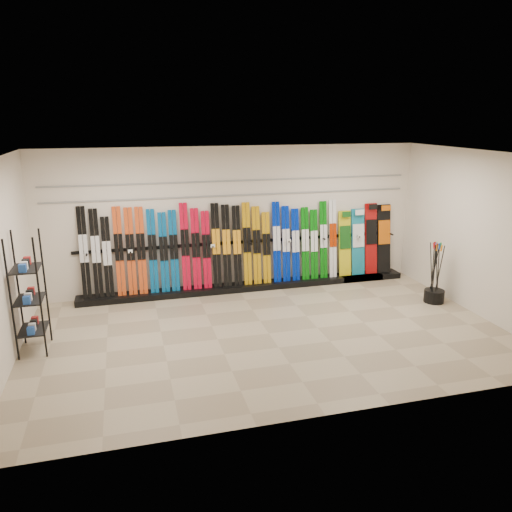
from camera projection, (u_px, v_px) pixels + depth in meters
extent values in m
plane|color=gray|center=(269.00, 333.00, 8.51)|extent=(8.00, 8.00, 0.00)
plane|color=beige|center=(236.00, 219.00, 10.43)|extent=(8.00, 0.00, 8.00)
plane|color=beige|center=(1.00, 268.00, 7.11)|extent=(0.00, 5.00, 5.00)
plane|color=beige|center=(479.00, 234.00, 9.10)|extent=(0.00, 5.00, 5.00)
plane|color=silver|center=(270.00, 155.00, 7.69)|extent=(8.00, 8.00, 0.00)
cube|color=black|center=(249.00, 286.00, 10.67)|extent=(8.00, 0.40, 0.12)
cube|color=black|center=(84.00, 253.00, 9.66)|extent=(0.17, 0.25, 1.80)
cube|color=black|center=(96.00, 254.00, 9.72)|extent=(0.17, 0.25, 1.74)
cube|color=black|center=(107.00, 257.00, 9.78)|extent=(0.17, 0.22, 1.58)
cube|color=#CD4517|center=(119.00, 252.00, 9.82)|extent=(0.17, 0.25, 1.77)
cube|color=#CD4517|center=(130.00, 252.00, 9.88)|extent=(0.17, 0.25, 1.74)
cube|color=#CD4517|center=(141.00, 251.00, 9.93)|extent=(0.17, 0.25, 1.74)
cube|color=#054E88|center=(153.00, 251.00, 9.99)|extent=(0.17, 0.24, 1.68)
cube|color=#054E88|center=(164.00, 252.00, 10.05)|extent=(0.17, 0.23, 1.61)
cube|color=#054E88|center=(174.00, 251.00, 10.10)|extent=(0.17, 0.23, 1.65)
cube|color=red|center=(185.00, 247.00, 10.15)|extent=(0.17, 0.25, 1.78)
cube|color=red|center=(196.00, 249.00, 10.21)|extent=(0.17, 0.24, 1.66)
cube|color=red|center=(206.00, 250.00, 10.27)|extent=(0.17, 0.23, 1.60)
cube|color=black|center=(216.00, 246.00, 10.31)|extent=(0.17, 0.25, 1.74)
cube|color=black|center=(226.00, 246.00, 10.37)|extent=(0.17, 0.24, 1.71)
cube|color=black|center=(237.00, 246.00, 10.42)|extent=(0.17, 0.24, 1.68)
cube|color=#C48B0B|center=(247.00, 244.00, 10.47)|extent=(0.17, 0.24, 1.73)
cube|color=#C48B0B|center=(257.00, 245.00, 10.53)|extent=(0.17, 0.23, 1.64)
cube|color=#C48B0B|center=(266.00, 248.00, 10.59)|extent=(0.17, 0.22, 1.51)
cube|color=#001EA5|center=(277.00, 242.00, 10.64)|extent=(0.17, 0.24, 1.72)
cube|color=#001EA5|center=(286.00, 244.00, 10.70)|extent=(0.17, 0.23, 1.62)
cube|color=#001EA5|center=(296.00, 245.00, 10.76)|extent=(0.17, 0.22, 1.55)
cube|color=#07640B|center=(305.00, 244.00, 10.81)|extent=(0.17, 0.22, 1.57)
cube|color=#07640B|center=(314.00, 244.00, 10.87)|extent=(0.17, 0.22, 1.51)
cube|color=#07640B|center=(323.00, 240.00, 10.91)|extent=(0.17, 0.24, 1.68)
cube|color=silver|center=(333.00, 239.00, 10.96)|extent=(0.17, 0.24, 1.70)
cube|color=gold|center=(345.00, 244.00, 11.08)|extent=(0.28, 0.22, 1.45)
cube|color=#14728C|center=(358.00, 242.00, 11.16)|extent=(0.31, 0.23, 1.48)
cube|color=#990C0C|center=(371.00, 239.00, 11.23)|extent=(0.29, 0.24, 1.58)
cube|color=black|center=(384.00, 239.00, 11.31)|extent=(0.33, 0.24, 1.54)
cube|color=black|center=(29.00, 293.00, 7.67)|extent=(0.40, 0.60, 1.90)
cylinder|color=black|center=(434.00, 296.00, 9.92)|extent=(0.39, 0.39, 0.25)
cylinder|color=black|center=(433.00, 271.00, 9.92)|extent=(0.05, 0.03, 1.18)
cylinder|color=black|center=(434.00, 274.00, 9.71)|extent=(0.06, 0.03, 1.18)
cylinder|color=black|center=(437.00, 272.00, 9.81)|extent=(0.12, 0.07, 1.18)
cylinder|color=black|center=(434.00, 271.00, 9.88)|extent=(0.05, 0.16, 1.17)
cylinder|color=black|center=(431.00, 272.00, 9.86)|extent=(0.11, 0.13, 1.17)
cylinder|color=black|center=(439.00, 275.00, 9.68)|extent=(0.10, 0.09, 1.18)
cylinder|color=black|center=(433.00, 272.00, 9.83)|extent=(0.02, 0.11, 1.18)
cylinder|color=black|center=(438.00, 271.00, 9.87)|extent=(0.11, 0.05, 1.18)
cylinder|color=black|center=(434.00, 273.00, 9.80)|extent=(0.08, 0.10, 1.18)
cube|color=gray|center=(235.00, 195.00, 10.27)|extent=(7.60, 0.02, 0.03)
cube|color=gray|center=(235.00, 181.00, 10.19)|extent=(7.60, 0.02, 0.03)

